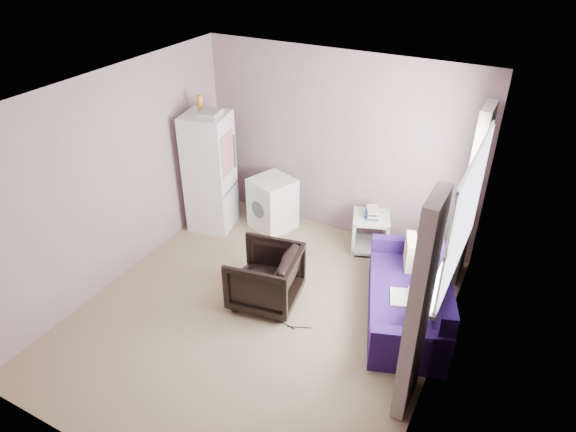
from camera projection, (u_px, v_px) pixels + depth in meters
name	position (u px, v px, depth m)	size (l,w,h in m)	color
room	(258.00, 221.00, 5.12)	(3.84, 4.24, 2.54)	#8D7A5C
armchair	(265.00, 275.00, 5.80)	(0.73, 0.69, 0.76)	black
fridge	(210.00, 172.00, 6.99)	(0.68, 0.68, 1.89)	silver
washing_machine	(273.00, 203.00, 7.18)	(0.68, 0.68, 0.75)	silver
side_table	(370.00, 230.00, 6.74)	(0.60, 0.60, 0.63)	#B2B4B0
sofa	(411.00, 300.00, 5.58)	(1.29, 1.87, 0.76)	#2B145D
window_dressing	(449.00, 245.00, 5.02)	(0.17, 2.62, 2.18)	white
floor_cables	(292.00, 325.00, 5.63)	(0.42, 0.12, 0.01)	black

